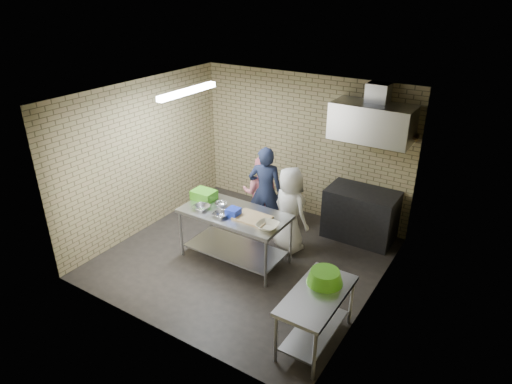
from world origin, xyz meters
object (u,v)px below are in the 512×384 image
side_counter (315,318)px  woman_pink (260,193)px  blue_tub (233,212)px  man_navy (265,191)px  green_crate (204,195)px  bottle_green (403,129)px  prep_table (235,236)px  woman_white (290,210)px  stove (360,214)px  green_basin (325,277)px

side_counter → woman_pink: 3.06m
side_counter → blue_tub: bearing=154.1°
man_navy → green_crate: bearing=31.0°
blue_tub → woman_pink: size_ratio=0.14×
bottle_green → woman_pink: bottle_green is taller
side_counter → blue_tub: 2.14m
prep_table → man_navy: bearing=92.7°
green_crate → man_navy: man_navy is taller
woman_pink → woman_white: woman_white is taller
green_crate → man_navy: 1.11m
man_navy → woman_pink: 0.27m
green_crate → bottle_green: bearing=35.5°
prep_table → woman_white: (0.59, 0.75, 0.31)m
blue_tub → stove: bearing=52.6°
side_counter → stove: stove is taller
woman_pink → woman_white: (0.82, -0.39, 0.06)m
side_counter → bottle_green: (0.00, 2.99, 1.64)m
stove → blue_tub: blue_tub is taller
bottle_green → man_navy: (-1.96, -0.97, -1.20)m
side_counter → blue_tub: (-1.86, 0.90, 0.55)m
woman_white → green_basin: bearing=151.6°
green_crate → blue_tub: (0.75, -0.22, -0.01)m
green_crate → woman_pink: bearing=65.9°
man_navy → prep_table: bearing=69.9°
side_counter → bottle_green: 3.41m
prep_table → bottle_green: (1.91, 1.99, 1.59)m
blue_tub → woman_white: 1.03m
prep_table → blue_tub: size_ratio=9.00×
bottle_green → woman_pink: (-2.15, -0.84, -1.33)m
stove → prep_table: bearing=-129.9°
stove → blue_tub: 2.37m
bottle_green → man_navy: 2.50m
stove → woman_pink: size_ratio=0.88×
woman_white → prep_table: bearing=72.9°
green_crate → green_basin: bearing=-18.6°
bottle_green → man_navy: size_ratio=0.09×
woman_pink → woman_white: bearing=132.1°
bottle_green → woman_pink: 2.67m
stove → man_navy: bearing=-154.1°
prep_table → green_basin: (1.89, -0.75, 0.41)m
man_navy → woman_white: bearing=135.0°
woman_white → stove: bearing=-110.8°
prep_table → stove: 2.28m
prep_table → green_basin: size_ratio=3.74×
green_basin → stove: bearing=99.8°
blue_tub → woman_white: (0.54, 0.85, -0.18)m
woman_pink → green_basin: bearing=115.9°
prep_table → bottle_green: bottle_green is taller
blue_tub → green_basin: 1.96m
green_crate → green_basin: (2.59, -0.87, -0.10)m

